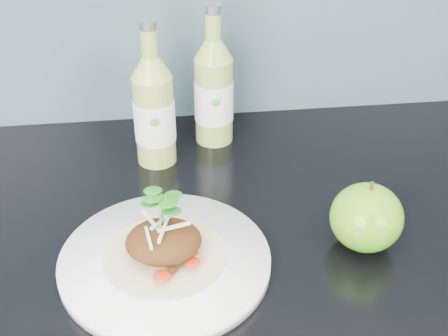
{
  "coord_description": "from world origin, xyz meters",
  "views": [
    {
      "loc": [
        -0.07,
        1.03,
        1.43
      ],
      "look_at": [
        0.01,
        1.66,
        1.0
      ],
      "focal_mm": 50.0,
      "sensor_mm": 36.0,
      "label": 1
    }
  ],
  "objects_px": {
    "green_apple": "(366,217)",
    "cider_bottle_right": "(214,92)",
    "dinner_plate": "(165,262)",
    "cider_bottle_left": "(154,111)"
  },
  "relations": [
    {
      "from": "cider_bottle_left",
      "to": "cider_bottle_right",
      "type": "xyz_separation_m",
      "value": [
        0.09,
        0.05,
        0.0
      ]
    },
    {
      "from": "dinner_plate",
      "to": "cider_bottle_right",
      "type": "xyz_separation_m",
      "value": [
        0.09,
        0.3,
        0.08
      ]
    },
    {
      "from": "cider_bottle_left",
      "to": "green_apple",
      "type": "bearing_deg",
      "value": -27.26
    },
    {
      "from": "green_apple",
      "to": "cider_bottle_right",
      "type": "relative_size",
      "value": 0.44
    },
    {
      "from": "green_apple",
      "to": "cider_bottle_left",
      "type": "relative_size",
      "value": 0.44
    },
    {
      "from": "green_apple",
      "to": "cider_bottle_right",
      "type": "height_order",
      "value": "cider_bottle_right"
    },
    {
      "from": "cider_bottle_left",
      "to": "dinner_plate",
      "type": "bearing_deg",
      "value": -74.65
    },
    {
      "from": "dinner_plate",
      "to": "green_apple",
      "type": "xyz_separation_m",
      "value": [
        0.25,
        0.01,
        0.04
      ]
    },
    {
      "from": "green_apple",
      "to": "dinner_plate",
      "type": "bearing_deg",
      "value": -177.16
    },
    {
      "from": "green_apple",
      "to": "cider_bottle_right",
      "type": "distance_m",
      "value": 0.33
    }
  ]
}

